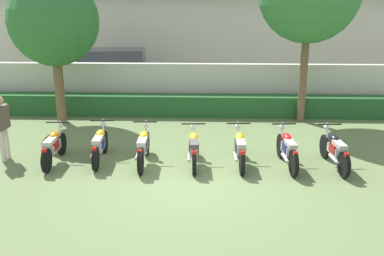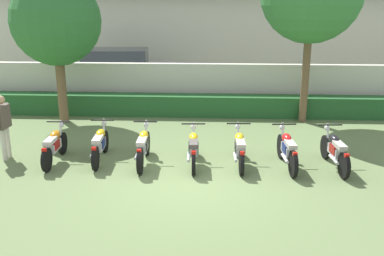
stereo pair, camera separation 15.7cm
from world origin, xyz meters
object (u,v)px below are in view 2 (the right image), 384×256
object	(u,v)px
motorcycle_in_row_4	(239,148)
motorcycle_in_row_0	(54,145)
motorcycle_in_row_5	(287,149)
parked_car	(120,71)
motorcycle_in_row_6	(335,150)
motorcycle_in_row_2	(143,146)
inspector_person	(3,122)
motorcycle_in_row_1	(100,144)
motorcycle_in_row_3	(193,148)
tree_near_inspector	(56,21)

from	to	relation	value
motorcycle_in_row_4	motorcycle_in_row_0	bearing A→B (deg)	89.19
motorcycle_in_row_5	parked_car	bearing A→B (deg)	30.26
motorcycle_in_row_6	motorcycle_in_row_4	bearing A→B (deg)	83.36
parked_car	motorcycle_in_row_2	size ratio (longest dim) A/B	2.40
motorcycle_in_row_2	motorcycle_in_row_4	world-z (taller)	motorcycle_in_row_2
parked_car	motorcycle_in_row_0	bearing A→B (deg)	-93.48
parked_car	inspector_person	size ratio (longest dim) A/B	2.80
motorcycle_in_row_1	motorcycle_in_row_2	xyz separation A→B (m)	(1.13, -0.17, 0.01)
motorcycle_in_row_1	motorcycle_in_row_5	xyz separation A→B (m)	(4.64, -0.18, 0.01)
parked_car	motorcycle_in_row_3	xyz separation A→B (m)	(3.64, -8.52, -0.50)
motorcycle_in_row_6	inspector_person	xyz separation A→B (m)	(-8.22, 0.18, 0.53)
motorcycle_in_row_1	motorcycle_in_row_2	bearing A→B (deg)	-102.25
parked_car	motorcycle_in_row_0	distance (m)	8.54
motorcycle_in_row_2	motorcycle_in_row_4	bearing A→B (deg)	-90.31
inspector_person	motorcycle_in_row_0	bearing A→B (deg)	-7.50
motorcycle_in_row_6	inspector_person	world-z (taller)	inspector_person
motorcycle_in_row_2	motorcycle_in_row_3	xyz separation A→B (m)	(1.24, -0.01, -0.02)
motorcycle_in_row_4	motorcycle_in_row_2	bearing A→B (deg)	89.71
parked_car	motorcycle_in_row_0	size ratio (longest dim) A/B	2.54
parked_car	motorcycle_in_row_4	world-z (taller)	parked_car
parked_car	tree_near_inspector	xyz separation A→B (m)	(-0.91, -4.69, 2.33)
motorcycle_in_row_0	inspector_person	distance (m)	1.44
parked_car	motorcycle_in_row_2	distance (m)	8.86
parked_car	tree_near_inspector	distance (m)	5.31
motorcycle_in_row_6	inspector_person	size ratio (longest dim) A/B	1.16
tree_near_inspector	motorcycle_in_row_5	xyz separation A→B (m)	(6.83, -3.84, -2.81)
motorcycle_in_row_2	motorcycle_in_row_6	world-z (taller)	motorcycle_in_row_2
tree_near_inspector	motorcycle_in_row_1	world-z (taller)	tree_near_inspector
motorcycle_in_row_0	motorcycle_in_row_3	bearing A→B (deg)	-91.96
motorcycle_in_row_3	motorcycle_in_row_4	distance (m)	1.13
motorcycle_in_row_3	motorcycle_in_row_5	bearing A→B (deg)	-93.44
motorcycle_in_row_0	motorcycle_in_row_6	distance (m)	6.89
parked_car	motorcycle_in_row_3	world-z (taller)	parked_car
motorcycle_in_row_3	motorcycle_in_row_5	world-z (taller)	motorcycle_in_row_5
tree_near_inspector	motorcycle_in_row_3	distance (m)	6.59
parked_car	motorcycle_in_row_1	xyz separation A→B (m)	(1.28, -8.34, -0.49)
motorcycle_in_row_6	tree_near_inspector	bearing A→B (deg)	59.57
inspector_person	parked_car	bearing A→B (deg)	82.11
motorcycle_in_row_4	motorcycle_in_row_5	distance (m)	1.15
motorcycle_in_row_0	motorcycle_in_row_5	world-z (taller)	motorcycle_in_row_5
motorcycle_in_row_1	motorcycle_in_row_2	world-z (taller)	motorcycle_in_row_2
motorcycle_in_row_1	motorcycle_in_row_3	world-z (taller)	motorcycle_in_row_1
motorcycle_in_row_3	motorcycle_in_row_2	bearing A→B (deg)	86.46
motorcycle_in_row_0	inspector_person	world-z (taller)	inspector_person
motorcycle_in_row_3	motorcycle_in_row_6	distance (m)	3.41
motorcycle_in_row_1	motorcycle_in_row_5	world-z (taller)	motorcycle_in_row_5
motorcycle_in_row_0	inspector_person	xyz separation A→B (m)	(-1.33, 0.17, 0.54)
tree_near_inspector	motorcycle_in_row_2	bearing A→B (deg)	-49.05
motorcycle_in_row_3	inspector_person	world-z (taller)	inspector_person
motorcycle_in_row_3	tree_near_inspector	bearing A→B (deg)	46.76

